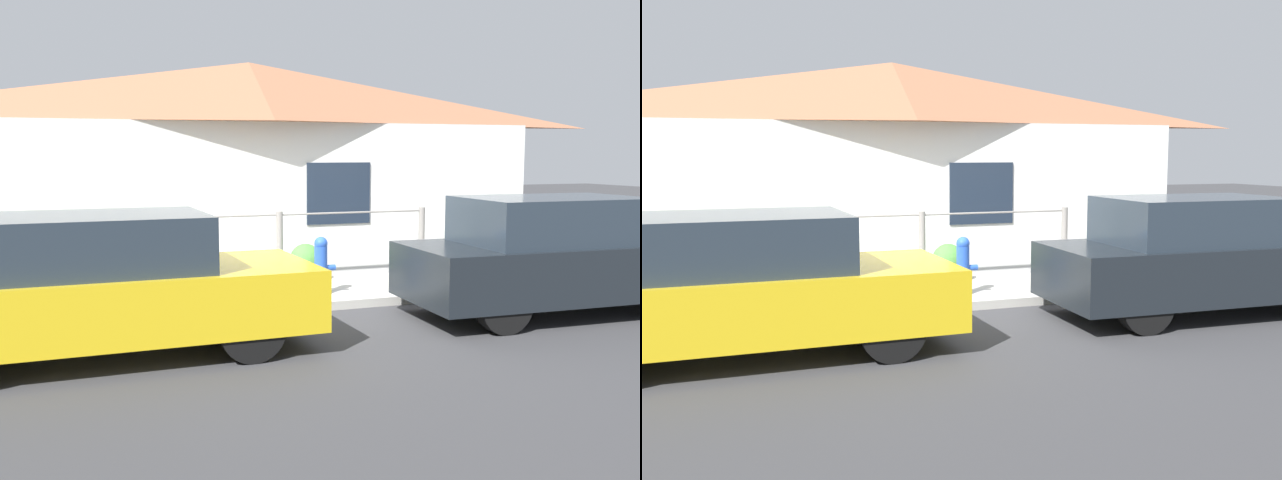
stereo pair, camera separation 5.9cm
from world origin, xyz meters
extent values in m
plane|color=#38383A|center=(0.00, 0.00, 0.00)|extent=(60.00, 60.00, 0.00)
cube|color=#B2AFA8|center=(0.00, 0.91, 0.06)|extent=(24.00, 1.82, 0.12)
cube|color=white|center=(0.00, 2.35, 1.27)|extent=(9.57, 0.12, 2.54)
cube|color=#1E2838|center=(1.20, 2.28, 1.40)|extent=(1.10, 0.04, 1.00)
pyramid|color=#A36647|center=(0.00, 3.39, 3.05)|extent=(9.97, 2.20, 1.03)
cylinder|color=gray|center=(-2.40, 1.67, 0.65)|extent=(0.10, 0.10, 1.06)
cylinder|color=gray|center=(0.00, 1.67, 0.65)|extent=(0.10, 0.10, 1.06)
cylinder|color=gray|center=(2.40, 1.67, 0.65)|extent=(0.10, 0.10, 1.06)
cylinder|color=gray|center=(0.00, 1.67, 1.13)|extent=(4.80, 0.03, 0.03)
cube|color=gold|center=(-2.67, -1.14, 0.57)|extent=(4.22, 1.78, 0.63)
cube|color=#232D38|center=(-2.84, -1.14, 1.17)|extent=(2.33, 1.55, 0.56)
cylinder|color=black|center=(-1.38, -0.38, 0.33)|extent=(0.67, 0.21, 0.67)
cylinder|color=black|center=(-1.36, -1.87, 0.33)|extent=(0.67, 0.21, 0.67)
cube|color=black|center=(2.89, -1.14, 0.58)|extent=(4.09, 1.75, 0.68)
cube|color=#232D38|center=(2.73, -1.13, 1.21)|extent=(2.27, 1.50, 0.58)
cylinder|color=black|center=(4.16, -0.49, 0.33)|extent=(0.66, 0.22, 0.65)
cylinder|color=black|center=(1.66, -0.41, 0.33)|extent=(0.66, 0.22, 0.65)
cylinder|color=black|center=(1.61, -1.79, 0.33)|extent=(0.66, 0.22, 0.65)
cylinder|color=blue|center=(0.23, 0.49, 0.45)|extent=(0.18, 0.18, 0.67)
sphere|color=blue|center=(0.23, 0.49, 0.83)|extent=(0.19, 0.19, 0.19)
cylinder|color=blue|center=(0.10, 0.49, 0.49)|extent=(0.16, 0.08, 0.08)
cylinder|color=blue|center=(0.36, 0.49, 0.49)|extent=(0.16, 0.08, 0.08)
cylinder|color=slate|center=(0.36, 1.52, 0.19)|extent=(0.31, 0.31, 0.15)
sphere|color=#4C8E3D|center=(0.36, 1.52, 0.45)|extent=(0.48, 0.48, 0.48)
camera|label=1|loc=(-3.08, -8.52, 2.06)|focal=40.00mm
camera|label=2|loc=(-3.03, -8.54, 2.06)|focal=40.00mm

